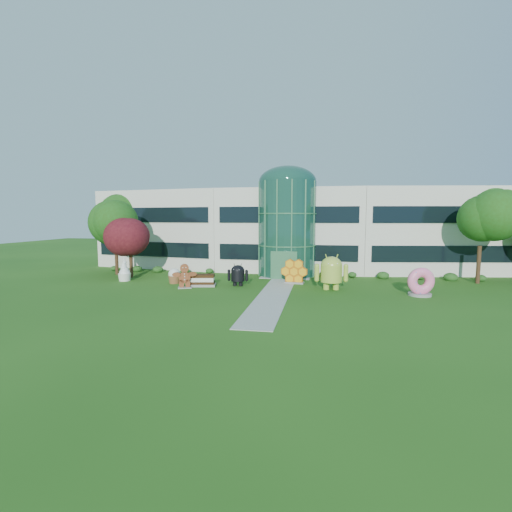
% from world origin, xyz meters
% --- Properties ---
extents(ground, '(140.00, 140.00, 0.00)m').
position_xyz_m(ground, '(0.00, 0.00, 0.00)').
color(ground, '#215114').
rests_on(ground, ground).
extents(building, '(46.00, 15.00, 9.30)m').
position_xyz_m(building, '(0.00, 18.00, 4.65)').
color(building, beige).
rests_on(building, ground).
extents(atrium, '(6.00, 6.00, 9.80)m').
position_xyz_m(atrium, '(0.00, 12.00, 4.90)').
color(atrium, '#194738').
rests_on(atrium, ground).
extents(walkway, '(2.40, 20.00, 0.04)m').
position_xyz_m(walkway, '(0.00, 2.00, 0.02)').
color(walkway, '#9E9E93').
rests_on(walkway, ground).
extents(tree_red, '(4.00, 4.00, 6.00)m').
position_xyz_m(tree_red, '(-15.50, 7.50, 3.00)').
color(tree_red, '#3F0C14').
rests_on(tree_red, ground).
extents(trees_backdrop, '(52.00, 8.00, 8.40)m').
position_xyz_m(trees_backdrop, '(0.00, 13.00, 4.20)').
color(trees_backdrop, '#224912').
rests_on(trees_backdrop, ground).
extents(android_green, '(3.13, 2.27, 3.32)m').
position_xyz_m(android_green, '(4.50, 4.54, 1.66)').
color(android_green, '#A3BE3C').
rests_on(android_green, ground).
extents(android_black, '(1.96, 1.33, 2.21)m').
position_xyz_m(android_black, '(-3.70, 4.83, 1.10)').
color(android_black, black).
rests_on(android_black, ground).
extents(donut, '(2.34, 1.48, 2.26)m').
position_xyz_m(donut, '(11.32, 3.29, 1.13)').
color(donut, '#F75E8D').
rests_on(donut, ground).
extents(gingerbread, '(2.49, 1.69, 2.14)m').
position_xyz_m(gingerbread, '(-8.01, 2.99, 1.07)').
color(gingerbread, brown).
rests_on(gingerbread, ground).
extents(ice_cream_sandwich, '(2.58, 1.63, 1.07)m').
position_xyz_m(ice_cream_sandwich, '(-6.81, 4.09, 0.53)').
color(ice_cream_sandwich, '#311A0B').
rests_on(ice_cream_sandwich, ground).
extents(honeycomb, '(2.71, 1.23, 2.06)m').
position_xyz_m(honeycomb, '(1.19, 6.97, 1.03)').
color(honeycomb, '#F8A618').
rests_on(honeycomb, ground).
extents(froyo, '(1.44, 1.44, 2.23)m').
position_xyz_m(froyo, '(-15.08, 5.43, 1.11)').
color(froyo, white).
rests_on(froyo, ground).
extents(cupcake, '(1.37, 1.37, 1.43)m').
position_xyz_m(cupcake, '(-9.81, 5.04, 0.71)').
color(cupcake, white).
rests_on(cupcake, ground).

